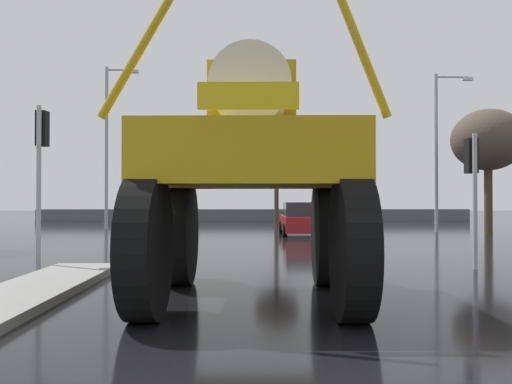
{
  "coord_description": "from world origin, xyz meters",
  "views": [
    {
      "loc": [
        -0.47,
        -2.16,
        1.67
      ],
      "look_at": [
        -0.3,
        8.76,
        1.81
      ],
      "focal_mm": 39.36,
      "sensor_mm": 36.0,
      "label": 1
    }
  ],
  "objects_px": {
    "traffic_signal_near_right": "(472,171)",
    "traffic_signal_near_left": "(41,150)",
    "oversize_sprayer": "(252,173)",
    "bare_tree_right": "(488,141)",
    "streetlight_far_left": "(109,140)",
    "traffic_signal_far_left": "(346,180)",
    "sedan_ahead": "(301,220)",
    "bare_tree_far_center": "(276,136)",
    "streetlight_far_right": "(439,144)"
  },
  "relations": [
    {
      "from": "traffic_signal_far_left",
      "to": "streetlight_far_left",
      "type": "height_order",
      "value": "streetlight_far_left"
    },
    {
      "from": "oversize_sprayer",
      "to": "traffic_signal_far_left",
      "type": "distance_m",
      "value": 21.14
    },
    {
      "from": "traffic_signal_far_left",
      "to": "streetlight_far_left",
      "type": "xyz_separation_m",
      "value": [
        -12.9,
        1.17,
        2.22
      ]
    },
    {
      "from": "streetlight_far_left",
      "to": "traffic_signal_far_left",
      "type": "bearing_deg",
      "value": -5.16
    },
    {
      "from": "traffic_signal_near_right",
      "to": "streetlight_far_left",
      "type": "height_order",
      "value": "streetlight_far_left"
    },
    {
      "from": "traffic_signal_near_right",
      "to": "traffic_signal_near_left",
      "type": "bearing_deg",
      "value": -179.94
    },
    {
      "from": "streetlight_far_left",
      "to": "traffic_signal_near_right",
      "type": "bearing_deg",
      "value": -53.33
    },
    {
      "from": "traffic_signal_near_left",
      "to": "bare_tree_far_center",
      "type": "distance_m",
      "value": 26.45
    },
    {
      "from": "traffic_signal_far_left",
      "to": "streetlight_far_right",
      "type": "distance_m",
      "value": 5.04
    },
    {
      "from": "bare_tree_right",
      "to": "traffic_signal_near_right",
      "type": "bearing_deg",
      "value": -114.97
    },
    {
      "from": "sedan_ahead",
      "to": "streetlight_far_left",
      "type": "height_order",
      "value": "streetlight_far_left"
    },
    {
      "from": "sedan_ahead",
      "to": "traffic_signal_near_left",
      "type": "height_order",
      "value": "traffic_signal_near_left"
    },
    {
      "from": "streetlight_far_left",
      "to": "traffic_signal_near_left",
      "type": "bearing_deg",
      "value": -81.13
    },
    {
      "from": "oversize_sprayer",
      "to": "streetlight_far_left",
      "type": "distance_m",
      "value": 23.16
    },
    {
      "from": "sedan_ahead",
      "to": "traffic_signal_far_left",
      "type": "distance_m",
      "value": 5.15
    },
    {
      "from": "streetlight_far_left",
      "to": "streetlight_far_right",
      "type": "height_order",
      "value": "streetlight_far_left"
    },
    {
      "from": "traffic_signal_near_left",
      "to": "traffic_signal_near_right",
      "type": "height_order",
      "value": "traffic_signal_near_left"
    },
    {
      "from": "oversize_sprayer",
      "to": "bare_tree_far_center",
      "type": "distance_m",
      "value": 29.76
    },
    {
      "from": "oversize_sprayer",
      "to": "streetlight_far_left",
      "type": "xyz_separation_m",
      "value": [
        -7.72,
        21.65,
        2.83
      ]
    },
    {
      "from": "traffic_signal_far_left",
      "to": "streetlight_far_right",
      "type": "height_order",
      "value": "streetlight_far_right"
    },
    {
      "from": "traffic_signal_near_right",
      "to": "bare_tree_right",
      "type": "xyz_separation_m",
      "value": [
        5.55,
        11.91,
        1.98
      ]
    },
    {
      "from": "sedan_ahead",
      "to": "bare_tree_right",
      "type": "xyz_separation_m",
      "value": [
        8.47,
        -0.6,
        3.62
      ]
    },
    {
      "from": "traffic_signal_near_left",
      "to": "bare_tree_right",
      "type": "xyz_separation_m",
      "value": [
        15.86,
        11.92,
        1.5
      ]
    },
    {
      "from": "traffic_signal_near_right",
      "to": "streetlight_far_right",
      "type": "bearing_deg",
      "value": 73.82
    },
    {
      "from": "oversize_sprayer",
      "to": "bare_tree_right",
      "type": "bearing_deg",
      "value": -32.46
    },
    {
      "from": "bare_tree_far_center",
      "to": "streetlight_far_left",
      "type": "bearing_deg",
      "value": -141.1
    },
    {
      "from": "traffic_signal_near_left",
      "to": "traffic_signal_far_left",
      "type": "bearing_deg",
      "value": 58.2
    },
    {
      "from": "traffic_signal_far_left",
      "to": "streetlight_far_left",
      "type": "distance_m",
      "value": 13.14
    },
    {
      "from": "bare_tree_right",
      "to": "bare_tree_far_center",
      "type": "relative_size",
      "value": 0.78
    },
    {
      "from": "oversize_sprayer",
      "to": "traffic_signal_near_right",
      "type": "distance_m",
      "value": 6.75
    },
    {
      "from": "oversize_sprayer",
      "to": "bare_tree_far_center",
      "type": "bearing_deg",
      "value": -2.03
    },
    {
      "from": "sedan_ahead",
      "to": "bare_tree_far_center",
      "type": "relative_size",
      "value": 0.55
    },
    {
      "from": "sedan_ahead",
      "to": "traffic_signal_near_left",
      "type": "bearing_deg",
      "value": 149.13
    },
    {
      "from": "traffic_signal_near_right",
      "to": "streetlight_far_right",
      "type": "height_order",
      "value": "streetlight_far_right"
    },
    {
      "from": "streetlight_far_right",
      "to": "bare_tree_right",
      "type": "relative_size",
      "value": 1.39
    },
    {
      "from": "traffic_signal_near_right",
      "to": "traffic_signal_far_left",
      "type": "relative_size",
      "value": 0.87
    },
    {
      "from": "bare_tree_right",
      "to": "bare_tree_far_center",
      "type": "height_order",
      "value": "bare_tree_far_center"
    },
    {
      "from": "traffic_signal_far_left",
      "to": "bare_tree_right",
      "type": "distance_m",
      "value": 7.42
    },
    {
      "from": "traffic_signal_near_left",
      "to": "bare_tree_far_center",
      "type": "relative_size",
      "value": 0.52
    },
    {
      "from": "traffic_signal_near_right",
      "to": "traffic_signal_far_left",
      "type": "distance_m",
      "value": 16.38
    },
    {
      "from": "traffic_signal_near_right",
      "to": "oversize_sprayer",
      "type": "bearing_deg",
      "value": -142.38
    },
    {
      "from": "sedan_ahead",
      "to": "traffic_signal_near_right",
      "type": "relative_size",
      "value": 1.27
    },
    {
      "from": "traffic_signal_near_left",
      "to": "bare_tree_far_center",
      "type": "bearing_deg",
      "value": 74.74
    },
    {
      "from": "bare_tree_far_center",
      "to": "traffic_signal_far_left",
      "type": "bearing_deg",
      "value": -70.08
    },
    {
      "from": "oversize_sprayer",
      "to": "streetlight_far_left",
      "type": "height_order",
      "value": "streetlight_far_left"
    },
    {
      "from": "bare_tree_right",
      "to": "traffic_signal_near_left",
      "type": "bearing_deg",
      "value": -143.08
    },
    {
      "from": "traffic_signal_near_left",
      "to": "streetlight_far_left",
      "type": "relative_size",
      "value": 0.43
    },
    {
      "from": "traffic_signal_far_left",
      "to": "streetlight_far_right",
      "type": "bearing_deg",
      "value": -21.18
    },
    {
      "from": "traffic_signal_near_right",
      "to": "bare_tree_right",
      "type": "distance_m",
      "value": 13.29
    },
    {
      "from": "traffic_signal_near_left",
      "to": "traffic_signal_near_right",
      "type": "xyz_separation_m",
      "value": [
        10.32,
        0.01,
        -0.48
      ]
    }
  ]
}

